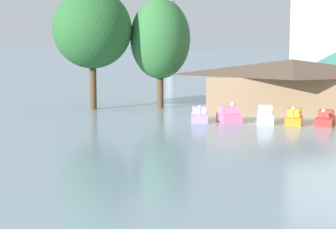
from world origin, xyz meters
name	(u,v)px	position (x,y,z in m)	size (l,w,h in m)	color
pedal_boat_lavender	(199,116)	(2.95, 34.01, 0.52)	(1.76, 2.81, 1.57)	#B299D8
pedal_boat_pink	(229,116)	(5.53, 34.23, 0.55)	(2.42, 2.93, 1.85)	pink
pedal_boat_white	(265,116)	(8.63, 33.99, 0.60)	(1.47, 2.67, 1.56)	white
pedal_boat_orange	(294,118)	(11.03, 33.85, 0.52)	(1.57, 2.82, 1.64)	orange
pedal_boat_red	(325,119)	(13.61, 33.87, 0.49)	(1.97, 3.08, 1.49)	red
boathouse	(292,85)	(11.09, 42.27, 2.73)	(17.37, 9.08, 5.21)	#9E7F5B
shoreline_tree_tall_left	(92,29)	(-8.88, 41.29, 8.14)	(7.99, 7.99, 12.16)	brown
shoreline_tree_mid	(160,39)	(-2.34, 43.73, 7.16)	(6.21, 6.21, 11.32)	brown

